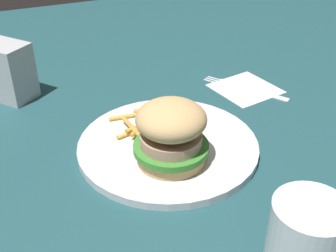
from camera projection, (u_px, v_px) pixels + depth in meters
The scene contains 7 objects.
ground_plane at pixel (180, 142), 0.69m from camera, with size 1.60×1.60×0.00m, color #1E474C.
plate at pixel (168, 146), 0.67m from camera, with size 0.28×0.28×0.01m, color silver.
sandwich at pixel (171, 133), 0.61m from camera, with size 0.11×0.11×0.09m.
fries_pile at pixel (143, 123), 0.70m from camera, with size 0.09×0.10×0.01m.
napkin at pixel (245, 88), 0.84m from camera, with size 0.11×0.11×0.00m, color white.
fork at pixel (245, 87), 0.84m from camera, with size 0.15×0.11×0.00m.
napkin_dispenser at pixel (6, 71), 0.79m from camera, with size 0.09×0.06×0.10m, color #B7BABF.
Camera 1 is at (0.52, -0.24, 0.39)m, focal length 46.84 mm.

